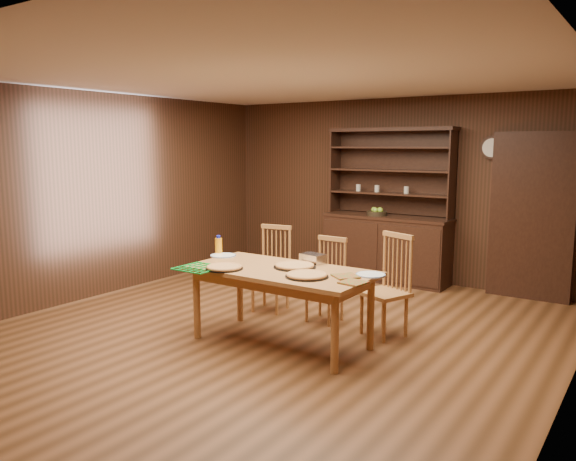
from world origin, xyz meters
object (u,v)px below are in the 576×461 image
Objects in this scene: chair_left at (273,265)px; dining_table at (281,278)px; chair_center at (328,277)px; china_hutch at (387,239)px; juice_bottle at (219,246)px; chair_right at (390,281)px.

dining_table is at bearing -59.93° from chair_left.
dining_table is 0.94m from chair_center.
chair_center is (0.24, -2.08, -0.10)m from china_hutch.
china_hutch reaches higher than juice_bottle.
juice_bottle is at bearing 166.97° from dining_table.
chair_center is at bearing 90.66° from dining_table.
juice_bottle is at bearing -118.19° from chair_left.
chair_center is at bearing 34.94° from juice_bottle.
chair_left is 0.75m from chair_center.
chair_left reaches higher than dining_table.
chair_left is at bearing -103.78° from china_hutch.
chair_left is at bearing 71.30° from juice_bottle.
chair_right is at bearing 48.64° from dining_table.
chair_center is at bearing -9.76° from chair_left.
china_hutch is 1.20× the size of dining_table.
chair_right is (0.76, 0.86, -0.11)m from dining_table.
chair_right reaches higher than chair_center.
chair_center is at bearing -163.29° from chair_right.
china_hutch reaches higher than chair_left.
chair_left is 4.83× the size of juice_bottle.
chair_center is at bearing -83.38° from china_hutch.
dining_table is 1.81× the size of chair_left.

